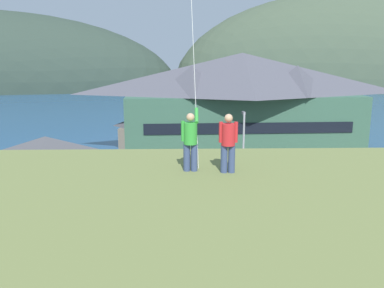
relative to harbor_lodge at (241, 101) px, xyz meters
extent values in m
plane|color=#66604C|center=(-7.24, -22.43, -5.83)|extent=(600.00, 600.00, 0.00)
cube|color=slate|center=(-7.24, -17.43, -5.78)|extent=(40.00, 20.00, 0.10)
cube|color=navy|center=(-7.24, 37.57, -5.82)|extent=(360.00, 84.00, 0.03)
ellipsoid|color=#42513D|center=(48.55, 96.80, -5.83)|extent=(115.38, 51.19, 63.66)
cube|color=#38604C|center=(0.00, 0.10, -2.52)|extent=(24.94, 10.61, 6.62)
cube|color=black|center=(0.18, -4.77, -2.19)|extent=(20.89, 0.88, 1.10)
pyramid|color=#4C4C56|center=(0.00, 0.10, 2.96)|extent=(26.46, 11.63, 4.35)
pyramid|color=#4C4C56|center=(-5.47, -1.80, 2.33)|extent=(5.52, 5.52, 3.05)
pyramid|color=#4C4C56|center=(5.59, -1.38, 2.33)|extent=(5.52, 5.52, 3.05)
cube|color=#338475|center=(-16.85, -13.76, -4.26)|extent=(7.52, 5.36, 3.14)
pyramid|color=#47474C|center=(-16.85, -13.76, -1.93)|extent=(8.14, 5.87, 1.54)
cube|color=black|center=(-16.52, -15.97, -4.74)|extent=(1.10, 0.22, 2.20)
cube|color=#756B5B|center=(-10.72, 0.28, -4.33)|extent=(5.31, 4.73, 3.01)
pyramid|color=#47474C|center=(-10.72, 0.28, -2.13)|extent=(5.75, 5.19, 1.39)
cube|color=black|center=(-11.07, -1.71, -4.78)|extent=(1.09, 0.25, 2.11)
cube|color=#70604C|center=(-9.65, 12.21, -5.48)|extent=(3.20, 12.55, 0.70)
cube|color=#23564C|center=(-12.98, 8.94, -5.38)|extent=(2.74, 6.49, 0.90)
cube|color=#33665B|center=(-12.98, 8.94, -4.85)|extent=(2.66, 6.29, 0.16)
cube|color=silver|center=(-12.93, 8.47, -4.22)|extent=(1.62, 2.04, 1.10)
cube|color=#A8A399|center=(-6.17, 14.76, -5.38)|extent=(2.28, 7.11, 0.90)
cube|color=#B7B2A8|center=(-6.17, 14.76, -4.85)|extent=(2.22, 6.89, 0.16)
cube|color=silver|center=(-6.17, 14.22, -4.22)|extent=(1.59, 2.13, 1.10)
cube|color=slate|center=(3.85, -21.83, -5.01)|extent=(4.29, 2.03, 0.80)
cube|color=#5B5B5F|center=(3.70, -21.84, -4.26)|extent=(2.18, 1.71, 0.70)
cube|color=black|center=(3.70, -21.84, -4.30)|extent=(2.23, 1.75, 0.32)
cylinder|color=black|center=(5.16, -20.84, -5.41)|extent=(0.65, 0.25, 0.64)
cylinder|color=black|center=(2.54, -22.82, -5.41)|extent=(0.65, 0.25, 0.64)
cylinder|color=black|center=(2.44, -20.99, -5.41)|extent=(0.65, 0.25, 0.64)
cylinder|color=black|center=(-16.53, -22.82, -5.41)|extent=(0.65, 0.26, 0.64)
cylinder|color=black|center=(-16.65, -20.98, -5.41)|extent=(0.65, 0.26, 0.64)
cube|color=navy|center=(-11.23, -14.80, -5.01)|extent=(4.33, 2.13, 0.80)
cube|color=navy|center=(-11.08, -14.79, -4.26)|extent=(2.22, 1.76, 0.70)
cube|color=black|center=(-11.08, -14.79, -4.30)|extent=(2.26, 1.80, 0.32)
cylinder|color=black|center=(-12.67, -13.99, -5.41)|extent=(0.66, 0.27, 0.64)
cylinder|color=black|center=(-12.52, -15.82, -5.41)|extent=(0.66, 0.27, 0.64)
cylinder|color=black|center=(-9.95, -13.77, -5.41)|extent=(0.66, 0.27, 0.64)
cylinder|color=black|center=(-9.80, -15.60, -5.41)|extent=(0.66, 0.27, 0.64)
cube|color=silver|center=(7.10, -14.87, -5.01)|extent=(4.27, 1.97, 0.80)
cube|color=beige|center=(7.25, -14.88, -4.26)|extent=(2.16, 1.68, 0.70)
cube|color=black|center=(7.25, -14.88, -4.30)|extent=(2.21, 1.72, 0.32)
cylinder|color=black|center=(5.78, -13.90, -5.41)|extent=(0.65, 0.25, 0.64)
cylinder|color=black|center=(5.70, -15.73, -5.41)|extent=(0.65, 0.25, 0.64)
cylinder|color=black|center=(8.51, -14.01, -5.41)|extent=(0.65, 0.25, 0.64)
cylinder|color=black|center=(8.43, -15.84, -5.41)|extent=(0.65, 0.25, 0.64)
cube|color=silver|center=(2.95, -17.09, -5.01)|extent=(4.34, 2.17, 0.80)
cube|color=beige|center=(3.10, -17.11, -4.26)|extent=(2.23, 1.78, 0.70)
cube|color=black|center=(3.10, -17.11, -4.30)|extent=(2.28, 1.82, 0.32)
cylinder|color=black|center=(1.67, -16.06, -5.41)|extent=(0.66, 0.28, 0.64)
cylinder|color=black|center=(1.51, -17.89, -5.41)|extent=(0.66, 0.28, 0.64)
cylinder|color=black|center=(4.39, -16.30, -5.41)|extent=(0.66, 0.28, 0.64)
cylinder|color=black|center=(4.23, -18.13, -5.41)|extent=(0.66, 0.28, 0.64)
cube|color=slate|center=(-10.81, -21.24, -5.01)|extent=(4.33, 2.12, 0.80)
cube|color=#5B5B5F|center=(-10.66, -21.23, -4.26)|extent=(2.22, 1.76, 0.70)
cube|color=black|center=(-10.66, -21.23, -4.30)|extent=(2.26, 1.79, 0.32)
cylinder|color=black|center=(-12.24, -20.43, -5.41)|extent=(0.66, 0.27, 0.64)
cylinder|color=black|center=(-12.10, -22.26, -5.41)|extent=(0.66, 0.27, 0.64)
cylinder|color=black|center=(-9.52, -20.22, -5.41)|extent=(0.66, 0.27, 0.64)
cylinder|color=black|center=(-9.37, -22.05, -5.41)|extent=(0.66, 0.27, 0.64)
cube|color=slate|center=(-7.00, -17.02, -5.01)|extent=(4.30, 2.04, 0.80)
cube|color=#5B5B5F|center=(-7.15, -17.01, -4.26)|extent=(2.19, 1.72, 0.70)
cube|color=black|center=(-7.15, -17.01, -4.30)|extent=(2.23, 1.75, 0.32)
cylinder|color=black|center=(-5.69, -18.01, -5.41)|extent=(0.65, 0.26, 0.64)
cylinder|color=black|center=(-5.59, -16.18, -5.41)|extent=(0.65, 0.26, 0.64)
cylinder|color=black|center=(-8.42, -17.86, -5.41)|extent=(0.65, 0.26, 0.64)
cylinder|color=black|center=(-8.31, -16.02, -5.41)|extent=(0.65, 0.26, 0.64)
cube|color=#236633|center=(-2.38, -16.09, -5.01)|extent=(4.31, 2.06, 0.80)
cube|color=#1E562B|center=(-2.53, -16.10, -4.26)|extent=(2.20, 1.73, 0.70)
cube|color=black|center=(-2.53, -16.10, -4.30)|extent=(2.24, 1.77, 0.32)
cylinder|color=black|center=(-0.96, -16.92, -5.41)|extent=(0.65, 0.26, 0.64)
cylinder|color=black|center=(-1.08, -15.09, -5.41)|extent=(0.65, 0.26, 0.64)
cylinder|color=black|center=(-3.69, -17.09, -5.41)|extent=(0.65, 0.26, 0.64)
cylinder|color=black|center=(-3.80, -15.26, -5.41)|extent=(0.65, 0.26, 0.64)
cylinder|color=#ADADB2|center=(-1.52, -11.93, -2.69)|extent=(0.16, 0.16, 6.10)
cube|color=#4C4C51|center=(-1.52, -11.58, 0.26)|extent=(0.24, 0.70, 0.20)
cylinder|color=#384770|center=(-6.41, -32.20, 1.76)|extent=(0.20, 0.20, 0.82)
cylinder|color=#384770|center=(-6.19, -32.20, 1.76)|extent=(0.20, 0.20, 0.82)
cylinder|color=green|center=(-6.30, -32.20, 2.49)|extent=(0.40, 0.40, 0.64)
sphere|color=tan|center=(-6.30, -32.20, 2.97)|extent=(0.24, 0.24, 0.24)
cylinder|color=green|center=(-6.12, -32.03, 2.99)|extent=(0.12, 0.56, 0.43)
cylinder|color=green|center=(-6.52, -32.20, 2.56)|extent=(0.11, 0.11, 0.60)
cylinder|color=#384770|center=(-5.32, -32.40, 1.76)|extent=(0.20, 0.20, 0.82)
cylinder|color=#384770|center=(-5.10, -32.41, 1.76)|extent=(0.20, 0.20, 0.82)
cylinder|color=red|center=(-5.21, -32.40, 2.49)|extent=(0.40, 0.40, 0.64)
sphere|color=tan|center=(-5.21, -32.40, 2.97)|extent=(0.24, 0.24, 0.24)
cylinder|color=red|center=(-5.43, -32.40, 2.56)|extent=(0.11, 0.11, 0.60)
cylinder|color=red|center=(-4.99, -32.41, 2.56)|extent=(0.11, 0.11, 0.60)
camera|label=1|loc=(-6.57, -43.84, 4.68)|focal=37.75mm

